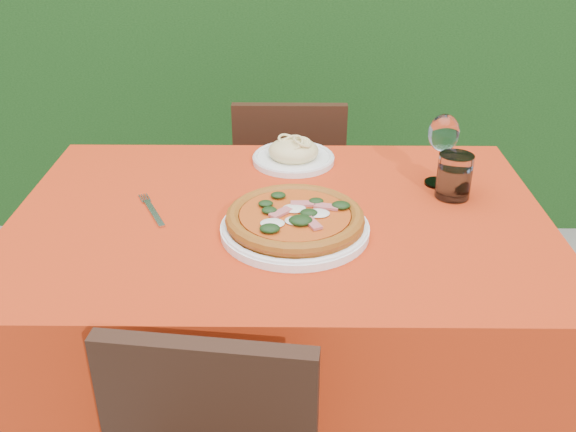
{
  "coord_description": "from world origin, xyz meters",
  "views": [
    {
      "loc": [
        0.03,
        -1.34,
        1.46
      ],
      "look_at": [
        0.02,
        -0.05,
        0.77
      ],
      "focal_mm": 40.0,
      "sensor_mm": 36.0,
      "label": 1
    }
  ],
  "objects_px": {
    "chair_far": "(290,191)",
    "fork": "(154,213)",
    "pizza_plate": "(295,221)",
    "wine_glass": "(443,136)",
    "pasta_plate": "(293,154)",
    "water_glass": "(454,178)"
  },
  "relations": [
    {
      "from": "chair_far",
      "to": "pasta_plate",
      "type": "xyz_separation_m",
      "value": [
        0.01,
        -0.39,
        0.3
      ]
    },
    {
      "from": "wine_glass",
      "to": "chair_far",
      "type": "bearing_deg",
      "value": 125.74
    },
    {
      "from": "pizza_plate",
      "to": "water_glass",
      "type": "bearing_deg",
      "value": 25.33
    },
    {
      "from": "pizza_plate",
      "to": "wine_glass",
      "type": "height_order",
      "value": "wine_glass"
    },
    {
      "from": "pasta_plate",
      "to": "wine_glass",
      "type": "height_order",
      "value": "wine_glass"
    },
    {
      "from": "wine_glass",
      "to": "fork",
      "type": "bearing_deg",
      "value": -166.1
    },
    {
      "from": "chair_far",
      "to": "wine_glass",
      "type": "height_order",
      "value": "wine_glass"
    },
    {
      "from": "pizza_plate",
      "to": "pasta_plate",
      "type": "height_order",
      "value": "pasta_plate"
    },
    {
      "from": "water_glass",
      "to": "chair_far",
      "type": "bearing_deg",
      "value": 123.66
    },
    {
      "from": "water_glass",
      "to": "pizza_plate",
      "type": "bearing_deg",
      "value": -154.67
    },
    {
      "from": "wine_glass",
      "to": "pizza_plate",
      "type": "bearing_deg",
      "value": -145.11
    },
    {
      "from": "chair_far",
      "to": "water_glass",
      "type": "relative_size",
      "value": 7.29
    },
    {
      "from": "chair_far",
      "to": "pasta_plate",
      "type": "bearing_deg",
      "value": 92.05
    },
    {
      "from": "chair_far",
      "to": "fork",
      "type": "xyz_separation_m",
      "value": [
        -0.31,
        -0.71,
        0.28
      ]
    },
    {
      "from": "pasta_plate",
      "to": "fork",
      "type": "xyz_separation_m",
      "value": [
        -0.33,
        -0.32,
        -0.02
      ]
    },
    {
      "from": "pasta_plate",
      "to": "fork",
      "type": "relative_size",
      "value": 1.16
    },
    {
      "from": "chair_far",
      "to": "fork",
      "type": "distance_m",
      "value": 0.83
    },
    {
      "from": "fork",
      "to": "chair_far",
      "type": "bearing_deg",
      "value": 40.3
    },
    {
      "from": "water_glass",
      "to": "wine_glass",
      "type": "distance_m",
      "value": 0.11
    },
    {
      "from": "pizza_plate",
      "to": "wine_glass",
      "type": "bearing_deg",
      "value": 34.89
    },
    {
      "from": "water_glass",
      "to": "fork",
      "type": "xyz_separation_m",
      "value": [
        -0.72,
        -0.1,
        -0.05
      ]
    },
    {
      "from": "pasta_plate",
      "to": "water_glass",
      "type": "height_order",
      "value": "water_glass"
    }
  ]
}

